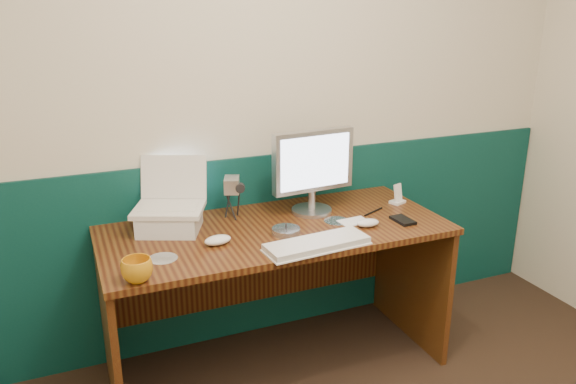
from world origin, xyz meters
name	(u,v)px	position (x,y,z in m)	size (l,w,h in m)	color
back_wall	(269,106)	(0.00, 1.75, 1.25)	(3.50, 0.04, 2.50)	beige
wainscot	(271,244)	(0.00, 1.74, 0.50)	(3.48, 0.02, 1.00)	#073434
desk	(276,299)	(-0.11, 1.38, 0.38)	(1.60, 0.70, 0.75)	#351409
laptop_riser	(170,221)	(-0.57, 1.53, 0.80)	(0.27, 0.23, 0.09)	white
laptop	(167,185)	(-0.57, 1.53, 0.97)	(0.31, 0.24, 0.26)	silver
monitor	(312,172)	(0.13, 1.50, 0.96)	(0.42, 0.12, 0.42)	#AFAFB4
keyboard	(317,245)	(-0.03, 1.10, 0.76)	(0.45, 0.15, 0.03)	silver
mouse_right	(368,223)	(0.29, 1.23, 0.77)	(0.11, 0.06, 0.04)	silver
mouse_left	(218,240)	(-0.41, 1.30, 0.77)	(0.12, 0.07, 0.04)	white
mug	(137,270)	(-0.78, 1.08, 0.80)	(0.12, 0.12, 0.09)	orange
camcorder	(232,197)	(-0.26, 1.58, 0.86)	(0.09, 0.14, 0.21)	#B8B8BE
cd_spindle	(286,231)	(-0.10, 1.29, 0.76)	(0.13, 0.13, 0.03)	#ACB4BD
cd_loose_a	(163,258)	(-0.66, 1.24, 0.75)	(0.12, 0.12, 0.00)	silver
cd_loose_b	(337,221)	(0.19, 1.34, 0.75)	(0.12, 0.12, 0.00)	#B2BAC2
pen	(373,212)	(0.41, 1.38, 0.75)	(0.01, 0.01, 0.15)	black
papers	(354,221)	(0.26, 1.30, 0.75)	(0.14, 0.09, 0.00)	silver
dock	(397,202)	(0.60, 1.45, 0.76)	(0.08, 0.06, 0.01)	white
music_player	(398,192)	(0.60, 1.45, 0.81)	(0.05, 0.01, 0.09)	white
pda	(403,220)	(0.47, 1.22, 0.76)	(0.07, 0.12, 0.01)	black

